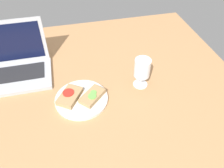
{
  "coord_description": "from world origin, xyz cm",
  "views": [
    {
      "loc": [
        -8.24,
        -62.73,
        73.94
      ],
      "look_at": [
        7.56,
        3.88,
        8.0
      ],
      "focal_mm": 35.0,
      "sensor_mm": 36.0,
      "label": 1
    }
  ],
  "objects_px": {
    "wine_glass": "(142,69)",
    "laptop": "(13,66)",
    "sandwich_with_cucumber": "(92,96)",
    "plate": "(82,99)",
    "sandwich_with_tomato": "(70,96)"
  },
  "relations": [
    {
      "from": "laptop",
      "to": "sandwich_with_cucumber",
      "type": "bearing_deg",
      "value": -37.37
    },
    {
      "from": "sandwich_with_cucumber",
      "to": "laptop",
      "type": "distance_m",
      "value": 0.43
    },
    {
      "from": "sandwich_with_cucumber",
      "to": "wine_glass",
      "type": "xyz_separation_m",
      "value": [
        0.23,
        0.04,
        0.07
      ]
    },
    {
      "from": "sandwich_with_tomato",
      "to": "wine_glass",
      "type": "xyz_separation_m",
      "value": [
        0.33,
        0.02,
        0.07
      ]
    },
    {
      "from": "plate",
      "to": "wine_glass",
      "type": "xyz_separation_m",
      "value": [
        0.28,
        0.03,
        0.09
      ]
    },
    {
      "from": "plate",
      "to": "sandwich_with_tomato",
      "type": "bearing_deg",
      "value": 167.36
    },
    {
      "from": "plate",
      "to": "laptop",
      "type": "distance_m",
      "value": 0.39
    },
    {
      "from": "wine_glass",
      "to": "laptop",
      "type": "relative_size",
      "value": 0.41
    },
    {
      "from": "sandwich_with_tomato",
      "to": "plate",
      "type": "bearing_deg",
      "value": -12.64
    },
    {
      "from": "plate",
      "to": "wine_glass",
      "type": "height_order",
      "value": "wine_glass"
    },
    {
      "from": "sandwich_with_tomato",
      "to": "wine_glass",
      "type": "relative_size",
      "value": 0.96
    },
    {
      "from": "sandwich_with_cucumber",
      "to": "wine_glass",
      "type": "height_order",
      "value": "wine_glass"
    },
    {
      "from": "plate",
      "to": "sandwich_with_tomato",
      "type": "height_order",
      "value": "sandwich_with_tomato"
    },
    {
      "from": "sandwich_with_tomato",
      "to": "laptop",
      "type": "bearing_deg",
      "value": 135.87
    },
    {
      "from": "sandwich_with_tomato",
      "to": "wine_glass",
      "type": "height_order",
      "value": "wine_glass"
    }
  ]
}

